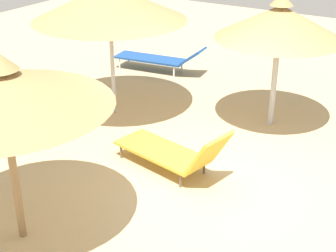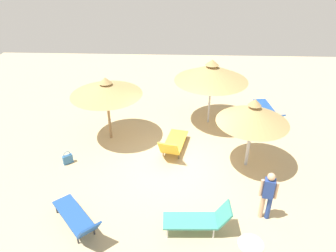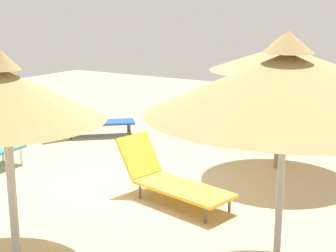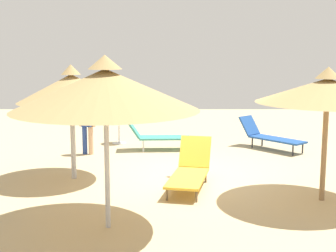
# 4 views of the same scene
# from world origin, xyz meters

# --- Properties ---
(ground) EXTENTS (24.00, 24.00, 0.10)m
(ground) POSITION_xyz_m (0.00, 0.00, -0.05)
(ground) COLOR tan
(parasol_umbrella_edge) EXTENTS (2.34, 2.34, 2.52)m
(parasol_umbrella_edge) POSITION_xyz_m (2.52, 0.04, 2.01)
(parasol_umbrella_edge) COLOR #B2B2B7
(parasol_umbrella_edge) RESTS_ON ground
(parasol_umbrella_far_left) EXTENTS (2.64, 2.64, 2.53)m
(parasol_umbrella_far_left) POSITION_xyz_m (-2.51, 1.57, 2.10)
(parasol_umbrella_far_left) COLOR olive
(parasol_umbrella_far_left) RESTS_ON ground
(parasol_umbrella_far_right) EXTENTS (2.95, 2.95, 2.77)m
(parasol_umbrella_far_right) POSITION_xyz_m (1.40, 2.98, 2.24)
(parasol_umbrella_far_right) COLOR #B2B2B7
(parasol_umbrella_far_right) RESTS_ON ground
(lounge_chair_front) EXTENTS (1.75, 1.87, 0.87)m
(lounge_chair_front) POSITION_xyz_m (-2.47, -3.05, 0.39)
(lounge_chair_front) COLOR #1E478C
(lounge_chair_front) RESTS_ON ground
(lounge_chair_back) EXTENTS (1.07, 2.11, 0.93)m
(lounge_chair_back) POSITION_xyz_m (-0.02, 0.70, 0.37)
(lounge_chair_back) COLOR gold
(lounge_chair_back) RESTS_ON ground
(handbag) EXTENTS (0.34, 0.31, 0.50)m
(handbag) POSITION_xyz_m (-3.68, -0.16, 0.19)
(handbag) COLOR #336699
(handbag) RESTS_ON ground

